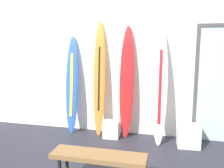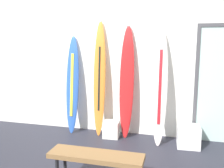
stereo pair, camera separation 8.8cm
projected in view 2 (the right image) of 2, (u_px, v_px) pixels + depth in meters
name	position (u px, v px, depth m)	size (l,w,h in m)	color
ground	(101.00, 160.00, 3.81)	(8.00, 8.00, 0.04)	#282933
wall_back	(120.00, 63.00, 4.82)	(7.20, 0.20, 2.80)	white
surfboard_cobalt	(73.00, 85.00, 4.84)	(0.27, 0.35, 1.93)	blue
surfboard_sunset	(100.00, 80.00, 4.68)	(0.25, 0.32, 2.21)	orange
surfboard_crimson	(127.00, 83.00, 4.57)	(0.28, 0.29, 2.11)	red
surfboard_ivory	(160.00, 87.00, 4.31)	(0.27, 0.52, 2.04)	silver
display_block_left	(111.00, 129.00, 4.67)	(0.30, 0.30, 0.31)	white
display_block_center	(188.00, 136.00, 4.23)	(0.39, 0.39, 0.37)	silver
bench	(96.00, 158.00, 2.99)	(1.18, 0.32, 0.44)	olive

